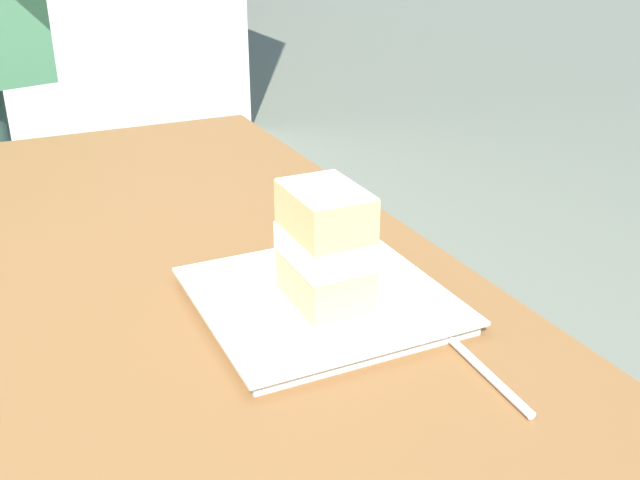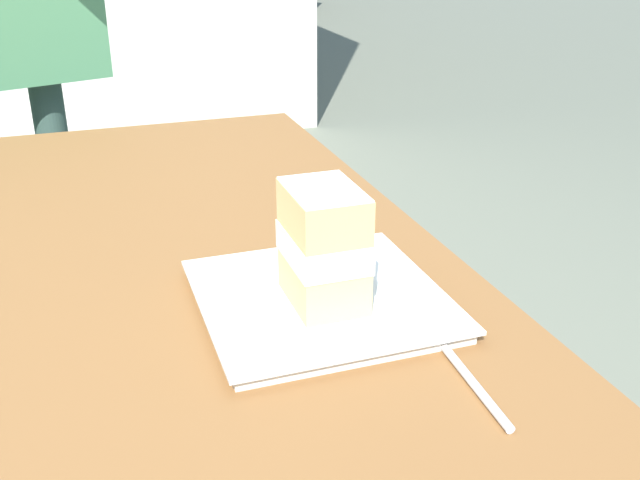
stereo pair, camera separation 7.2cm
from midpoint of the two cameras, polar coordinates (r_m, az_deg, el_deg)
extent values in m
cylinder|color=brown|center=(1.58, -2.66, -4.96)|extent=(0.07, 0.07, 0.71)
cube|color=white|center=(0.75, 2.75, -4.90)|extent=(0.23, 0.23, 0.01)
cube|color=white|center=(0.75, 2.77, -4.37)|extent=(0.24, 0.24, 0.00)
cube|color=#E0C17A|center=(0.72, 3.11, -3.23)|extent=(0.09, 0.07, 0.04)
cube|color=white|center=(0.71, 3.18, -0.59)|extent=(0.10, 0.07, 0.03)
sphere|color=red|center=(0.72, 5.54, -0.25)|extent=(0.01, 0.01, 0.01)
sphere|color=red|center=(0.70, 6.17, -1.28)|extent=(0.01, 0.01, 0.01)
cube|color=#E0C17A|center=(0.69, 3.25, 2.17)|extent=(0.09, 0.07, 0.04)
cube|color=white|center=(0.69, 3.29, 3.94)|extent=(0.09, 0.07, 0.00)
cylinder|color=silver|center=(0.66, 14.79, -10.57)|extent=(0.14, 0.02, 0.01)
cube|color=silver|center=(0.72, 11.50, -6.96)|extent=(0.03, 0.03, 0.01)
cylinder|color=#334B43|center=(1.88, -18.04, 0.07)|extent=(0.07, 0.07, 0.79)
camera|label=1|loc=(0.04, -87.14, 1.28)|focal=41.00mm
camera|label=2|loc=(0.04, 92.86, -1.28)|focal=41.00mm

